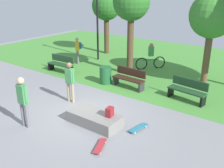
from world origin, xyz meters
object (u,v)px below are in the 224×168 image
park_bench_far_left (61,64)px  cyclist_on_bicycle (151,58)px  skateboard_by_ledge (100,146)px  tree_leaning_ash (212,16)px  skateboard_spare (139,128)px  tree_young_birch (106,7)px  skater_performing_trick (23,98)px  trash_bin (106,75)px  backpack_on_ledge (110,112)px  tree_tall_oak (131,4)px  skater_watching (70,79)px  lamp_post (97,15)px  concrete_ledge (95,119)px  park_bench_by_oak (188,90)px  park_bench_far_right (129,78)px  pedestrian_with_backpack (78,48)px

park_bench_far_left → cyclist_on_bicycle: cyclist_on_bicycle is taller
skateboard_by_ledge → tree_leaning_ash: 8.14m
skateboard_by_ledge → skateboard_spare: size_ratio=0.99×
tree_young_birch → cyclist_on_bicycle: bearing=-18.7°
skater_performing_trick → trash_bin: size_ratio=2.12×
backpack_on_ledge → tree_tall_oak: 6.47m
skateboard_spare → tree_young_birch: size_ratio=0.19×
skater_watching → lamp_post: (-3.26, 5.76, 1.83)m
concrete_ledge → lamp_post: 8.81m
tree_tall_oak → trash_bin: bearing=-96.0°
trash_bin → backpack_on_ledge: bearing=-50.4°
skater_watching → skateboard_by_ledge: skater_watching is taller
trash_bin → cyclist_on_bicycle: 3.50m
skater_watching → tree_young_birch: 8.68m
skateboard_by_ledge → park_bench_far_left: size_ratio=0.50×
park_bench_by_oak → trash_bin: 4.00m
skater_performing_trick → skateboard_spare: size_ratio=2.16×
concrete_ledge → park_bench_far_left: size_ratio=1.17×
skateboard_by_ledge → park_bench_far_right: park_bench_far_right is taller
backpack_on_ledge → tree_young_birch: tree_young_birch is taller
tree_tall_oak → cyclist_on_bicycle: bearing=75.0°
skater_performing_trick → park_bench_far_left: 6.00m
park_bench_far_right → trash_bin: 1.26m
park_bench_by_oak → cyclist_on_bicycle: cyclist_on_bicycle is taller
trash_bin → cyclist_on_bicycle: bearing=79.8°
tree_leaning_ash → tree_tall_oak: size_ratio=0.92×
park_bench_by_oak → tree_leaning_ash: (-0.16, 2.69, 2.71)m
tree_tall_oak → backpack_on_ledge: bearing=-64.1°
park_bench_far_right → tree_young_birch: bearing=136.3°
tree_leaning_ash → cyclist_on_bicycle: size_ratio=2.83×
skater_performing_trick → park_bench_far_left: skater_performing_trick is taller
trash_bin → tree_young_birch: bearing=126.9°
park_bench_far_left → pedestrian_with_backpack: size_ratio=1.00×
park_bench_by_oak → skateboard_by_ledge: bearing=-99.5°
backpack_on_ledge → park_bench_far_left: size_ratio=0.20×
tree_tall_oak → skater_performing_trick: bearing=-88.6°
skateboard_spare → cyclist_on_bicycle: (-2.95, 6.26, 0.57)m
tree_young_birch → skater_watching: bearing=-62.7°
backpack_on_ledge → skateboard_spare: 1.10m
trash_bin → park_bench_far_left: bearing=-179.5°
park_bench_far_right → tree_leaning_ash: tree_leaning_ash is taller
tree_young_birch → tree_tall_oak: size_ratio=0.90×
park_bench_far_right → trash_bin: (-1.24, -0.21, -0.06)m
skateboard_spare → tree_leaning_ash: tree_leaning_ash is taller
park_bench_by_oak → cyclist_on_bicycle: size_ratio=1.08×
park_bench_far_left → trash_bin: bearing=0.5°
skater_performing_trick → tree_leaning_ash: 8.98m
skater_performing_trick → backpack_on_ledge: bearing=35.7°
park_bench_far_right → tree_young_birch: size_ratio=0.38×
tree_tall_oak → trash_bin: size_ratio=5.59×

